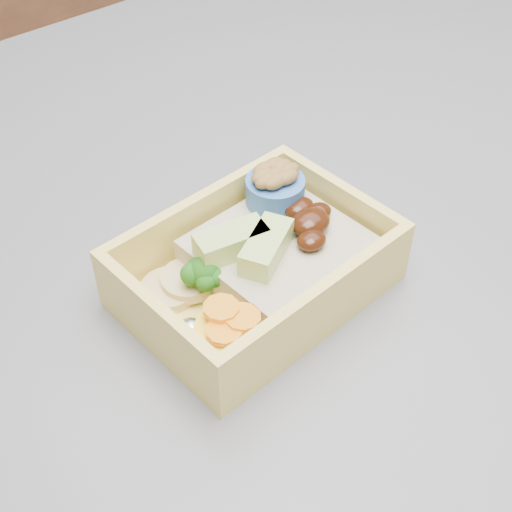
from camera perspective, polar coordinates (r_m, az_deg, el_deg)
island at (r=0.93m, az=3.48°, el=-18.24°), size 1.24×0.84×0.92m
bento_box at (r=0.48m, az=0.34°, el=-0.49°), size 0.18×0.13×0.06m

